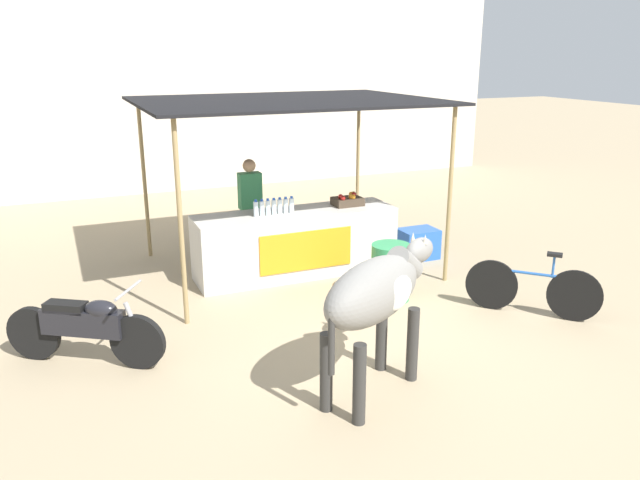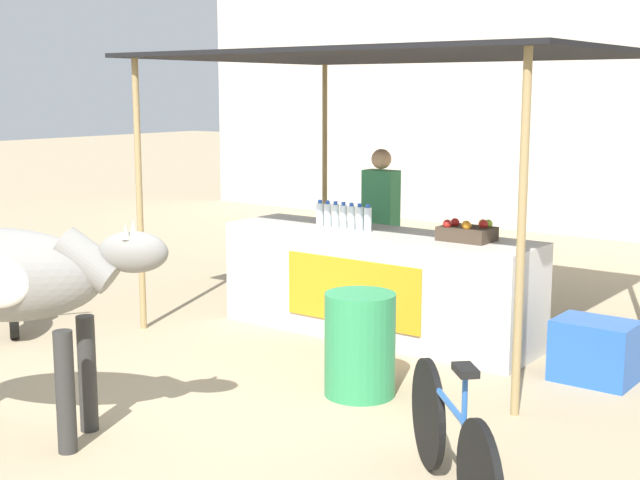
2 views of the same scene
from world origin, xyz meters
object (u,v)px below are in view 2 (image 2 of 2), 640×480
Objects in this scene: fruit_crate at (467,232)px; cow at (7,282)px; water_barrel at (360,344)px; motorcycle_parked at (11,279)px; vendor_behind_counter at (381,229)px; stall_counter at (377,284)px; cooler_box at (595,351)px; bicycle_leaning at (451,443)px.

fruit_crate is 3.79m from cow.
motorcycle_parked is (-3.86, -0.30, 0.04)m from water_barrel.
vendor_behind_counter is 1.07× the size of motorcycle_parked.
stall_counter is 6.82× the size of fruit_crate.
water_barrel is 3.88m from motorcycle_parked.
cooler_box is (1.20, -0.15, -0.79)m from fruit_crate.
water_barrel is (-1.28, -1.35, 0.14)m from cooler_box.
fruit_crate is 0.27× the size of vendor_behind_counter.
fruit_crate is at bearing 68.43° from cow.
cooler_box is (2.53, -0.85, -0.61)m from vendor_behind_counter.
fruit_crate reaches higher than stall_counter.
cooler_box is at bearing -2.69° from stall_counter.
cooler_box is 0.39× the size of motorcycle_parked.
cooler_box is (2.07, -0.10, -0.24)m from stall_counter.
cow is (-0.06, -4.22, 0.18)m from vendor_behind_counter.
fruit_crate is 0.73× the size of cooler_box.
vendor_behind_counter is 0.94× the size of cow.
fruit_crate is 4.38m from motorcycle_parked.
cooler_box is at bearing 17.81° from motorcycle_parked.
cooler_box is 0.78× the size of water_barrel.
cow reaches higher than bicycle_leaning.
fruit_crate is 3.04m from bicycle_leaning.
vendor_behind_counter is 3.64m from motorcycle_parked.
vendor_behind_counter reaches higher than stall_counter.
vendor_behind_counter is at bearing 161.41° from cooler_box.
fruit_crate reaches higher than water_barrel.
motorcycle_parked is 1.28× the size of bicycle_leaning.
stall_counter is at bearing -58.67° from vendor_behind_counter.
cow is (-2.59, -3.37, 0.79)m from cooler_box.
cooler_box is 0.49× the size of bicycle_leaning.
stall_counter is at bearing 118.80° from water_barrel.
fruit_crate is 0.25× the size of cow.
motorcycle_parked reaches higher than bicycle_leaning.
stall_counter is at bearing -176.60° from fruit_crate.
vendor_behind_counter reaches higher than motorcycle_parked.
fruit_crate is 1.52m from vendor_behind_counter.
motorcycle_parked is at bearing -150.34° from stall_counter.
bicycle_leaning is at bearing -63.72° from fruit_crate.
vendor_behind_counter is 2.75× the size of cooler_box.
cow is at bearing -111.57° from fruit_crate.
stall_counter is 1.65m from water_barrel.
water_barrel is (-0.08, -1.50, -0.65)m from fruit_crate.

